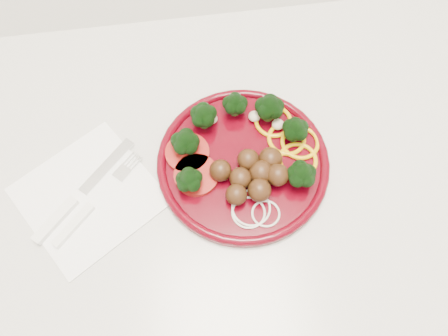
{
  "coord_description": "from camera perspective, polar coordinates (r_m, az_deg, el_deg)",
  "views": [
    {
      "loc": [
        -0.09,
        1.42,
        1.49
      ],
      "look_at": [
        -0.05,
        1.68,
        0.92
      ],
      "focal_mm": 35.0,
      "sensor_mm": 36.0,
      "label": 1
    }
  ],
  "objects": [
    {
      "name": "plate",
      "position": [
        0.64,
        2.57,
        1.45
      ],
      "size": [
        0.26,
        0.26,
        0.06
      ],
      "rotation": [
        0.0,
        0.0,
        -0.01
      ],
      "color": "#46020B",
      "rests_on": "counter"
    },
    {
      "name": "counter",
      "position": [
        1.08,
        2.38,
        -9.61
      ],
      "size": [
        2.4,
        0.6,
        0.9
      ],
      "color": "silver",
      "rests_on": "ground"
    },
    {
      "name": "knife",
      "position": [
        0.66,
        -19.19,
        -4.25
      ],
      "size": [
        0.15,
        0.15,
        0.01
      ],
      "rotation": [
        0.0,
        0.0,
        0.8
      ],
      "color": "silver",
      "rests_on": "napkin"
    },
    {
      "name": "napkin",
      "position": [
        0.67,
        -17.23,
        -3.48
      ],
      "size": [
        0.24,
        0.24,
        0.0
      ],
      "primitive_type": "cube",
      "rotation": [
        0.0,
        0.0,
        0.57
      ],
      "color": "white",
      "rests_on": "counter"
    },
    {
      "name": "fork",
      "position": [
        0.65,
        -17.82,
        -5.73
      ],
      "size": [
        0.13,
        0.14,
        0.01
      ],
      "rotation": [
        0.0,
        0.0,
        0.8
      ],
      "color": "white",
      "rests_on": "napkin"
    }
  ]
}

